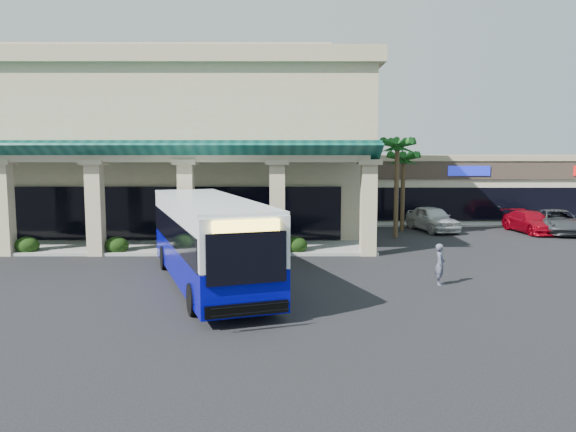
{
  "coord_description": "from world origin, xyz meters",
  "views": [
    {
      "loc": [
        1.99,
        -22.36,
        5.05
      ],
      "look_at": [
        2.02,
        3.1,
        2.2
      ],
      "focal_mm": 35.0,
      "sensor_mm": 36.0,
      "label": 1
    }
  ],
  "objects_px": {
    "car_silver": "(432,219)",
    "car_gray": "(557,222)",
    "pedestrian": "(440,264)",
    "car_red": "(531,222)",
    "transit_bus": "(208,242)"
  },
  "relations": [
    {
      "from": "transit_bus",
      "to": "car_gray",
      "type": "relative_size",
      "value": 2.24
    },
    {
      "from": "car_silver",
      "to": "car_red",
      "type": "relative_size",
      "value": 1.01
    },
    {
      "from": "car_gray",
      "to": "pedestrian",
      "type": "bearing_deg",
      "value": -119.72
    },
    {
      "from": "pedestrian",
      "to": "car_red",
      "type": "distance_m",
      "value": 17.21
    },
    {
      "from": "pedestrian",
      "to": "car_silver",
      "type": "distance_m",
      "value": 15.43
    },
    {
      "from": "pedestrian",
      "to": "car_gray",
      "type": "bearing_deg",
      "value": -22.66
    },
    {
      "from": "car_silver",
      "to": "car_red",
      "type": "bearing_deg",
      "value": -20.29
    },
    {
      "from": "transit_bus",
      "to": "car_silver",
      "type": "distance_m",
      "value": 19.54
    },
    {
      "from": "pedestrian",
      "to": "car_silver",
      "type": "bearing_deg",
      "value": 2.64
    },
    {
      "from": "pedestrian",
      "to": "car_red",
      "type": "bearing_deg",
      "value": -18.15
    },
    {
      "from": "car_red",
      "to": "car_gray",
      "type": "relative_size",
      "value": 0.89
    },
    {
      "from": "transit_bus",
      "to": "car_gray",
      "type": "bearing_deg",
      "value": 15.75
    },
    {
      "from": "car_silver",
      "to": "car_gray",
      "type": "height_order",
      "value": "car_silver"
    },
    {
      "from": "pedestrian",
      "to": "car_silver",
      "type": "relative_size",
      "value": 0.33
    },
    {
      "from": "transit_bus",
      "to": "car_red",
      "type": "bearing_deg",
      "value": 18.38
    }
  ]
}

